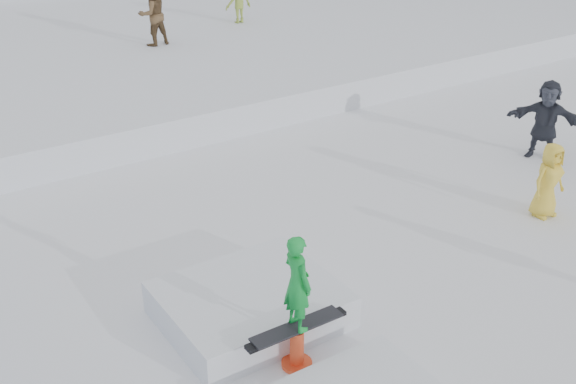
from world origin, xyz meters
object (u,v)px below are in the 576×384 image
walker_olive (152,14)px  walker_ygreen (238,1)px  spectator_dark (546,120)px  spectator_yellow (548,180)px  jib_rail_feature (275,327)px

walker_olive → walker_ygreen: walker_olive is taller
spectator_dark → walker_olive: bearing=169.4°
walker_ygreen → spectator_yellow: 14.28m
walker_olive → spectator_dark: (4.66, -11.18, -0.84)m
walker_ygreen → spectator_dark: walker_ygreen is taller
walker_olive → spectator_yellow: (2.41, -13.10, -1.00)m
spectator_dark → spectator_yellow: bearing=-82.7°
spectator_dark → jib_rail_feature: jib_rail_feature is taller
walker_olive → walker_ygreen: bearing=-169.6°
walker_ygreen → spectator_dark: 12.34m
walker_ygreen → jib_rail_feature: 16.68m
walker_ygreen → spectator_dark: bearing=95.2°
spectator_yellow → spectator_dark: spectator_dark is taller
walker_ygreen → spectator_dark: size_ratio=0.81×
walker_olive → spectator_dark: walker_olive is taller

